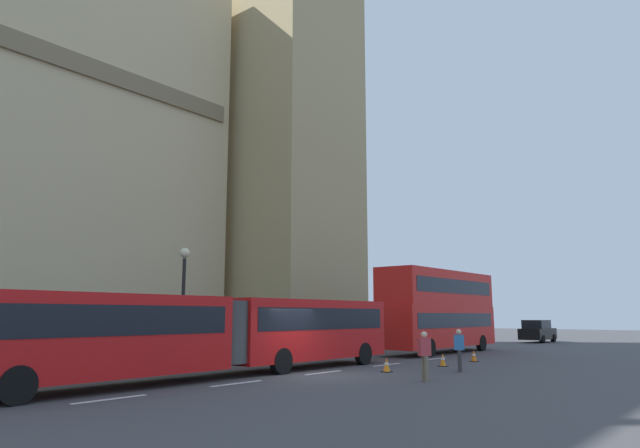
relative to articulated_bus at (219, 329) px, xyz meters
The scene contains 11 objects.
ground_plane 3.79m from the articulated_bus, 36.31° to the right, with size 160.00×160.00×0.00m, color #424244.
lane_centre_marking 3.01m from the articulated_bus, 54.33° to the right, with size 25.20×0.16×0.01m.
articulated_bus is the anchor object (origin of this frame).
double_decker_bus 17.48m from the articulated_bus, ahead, with size 10.74×2.54×4.90m.
sedan_lead 34.91m from the articulated_bus, ahead, with size 4.40×1.86×1.85m.
traffic_cone_west 6.87m from the articulated_bus, 34.43° to the right, with size 0.36×0.36×0.58m.
traffic_cone_middle 10.36m from the articulated_bus, 25.11° to the right, with size 0.36×0.36×0.58m.
traffic_cone_east 13.37m from the articulated_bus, 19.10° to the right, with size 0.36×0.36×0.58m.
street_lamp 5.01m from the articulated_bus, 68.80° to the left, with size 0.44×0.44×5.27m.
pedestrian_near_cones 7.56m from the articulated_bus, 60.76° to the right, with size 0.47×0.43×1.69m.
pedestrian_by_kerb 9.65m from the articulated_bus, 38.83° to the right, with size 0.39×0.46×1.69m.
Camera 1 is at (-16.81, -14.40, 2.25)m, focal length 31.65 mm.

